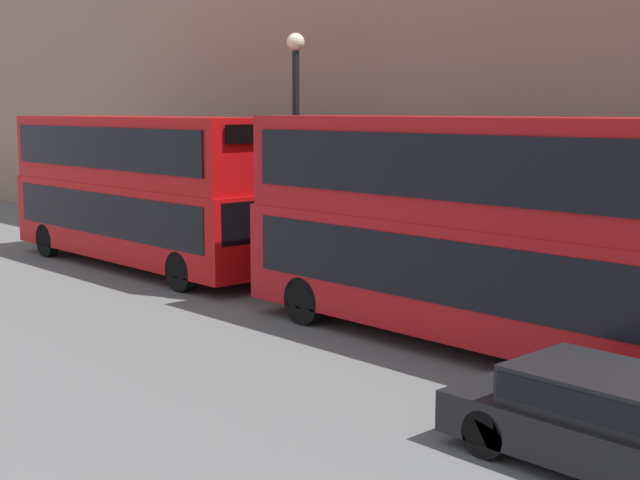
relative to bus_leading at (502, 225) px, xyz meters
The scene contains 4 objects.
bus_leading is the anchor object (origin of this frame).
bus_second_in_queue 12.12m from the bus_leading, 90.00° to the left, with size 2.59×10.32×4.21m.
car_dark_sedan 5.63m from the bus_leading, 129.33° to the right, with size 1.81×4.21×1.24m.
street_lamp 7.80m from the bus_leading, 77.57° to the left, with size 0.44×0.44×6.27m.
Camera 1 is at (-11.54, -3.82, 4.42)m, focal length 50.00 mm.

